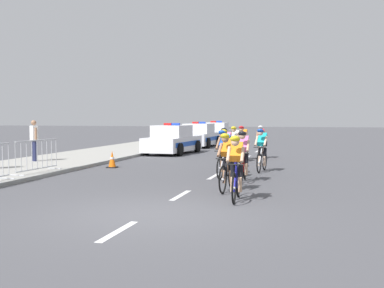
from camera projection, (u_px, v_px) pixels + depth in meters
ground_plane at (149, 214)px, 10.08m from camera, size 160.00×160.00×0.00m
sidewalk_slab at (104, 153)px, 25.42m from camera, size 4.33×60.00×0.12m
kerb_edge at (142, 154)px, 24.90m from camera, size 0.16×60.00×0.13m
lane_markings_centre at (225, 170)px, 18.21m from camera, size 0.14×21.60×0.01m
cyclist_lead at (236, 167)px, 11.59m from camera, size 0.43×1.72×1.56m
cyclist_second at (227, 161)px, 13.06m from camera, size 0.44×1.72×1.56m
cyclist_third at (243, 156)px, 14.94m from camera, size 0.43×1.72×1.56m
cyclist_fourth at (224, 153)px, 15.79m from camera, size 0.44×1.72×1.56m
cyclist_fifth at (225, 151)px, 16.76m from camera, size 0.45×1.72×1.56m
cyclist_sixth at (226, 148)px, 18.70m from camera, size 0.44×1.72×1.56m
cyclist_seventh at (262, 149)px, 17.65m from camera, size 0.44×1.72×1.56m
cyclist_eighth at (235, 144)px, 21.34m from camera, size 0.42×1.72×1.56m
cyclist_ninth at (243, 142)px, 22.38m from camera, size 0.45×1.72×1.56m
cyclist_tenth at (261, 141)px, 23.13m from camera, size 0.42×1.72×1.56m
police_car_nearest at (172, 141)px, 26.02m from camera, size 2.27×4.53×1.59m
police_car_second at (199, 136)px, 31.82m from camera, size 2.08×4.44×1.59m
police_car_third at (216, 133)px, 37.13m from camera, size 2.07×4.44×1.59m
crowd_barrier_middle at (37, 156)px, 16.37m from camera, size 0.58×2.32×1.07m
traffic_cone_near at (112, 160)px, 18.97m from camera, size 0.36×0.36×0.64m
spectator_middle at (34, 138)px, 20.40m from camera, size 0.46×0.39×1.68m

